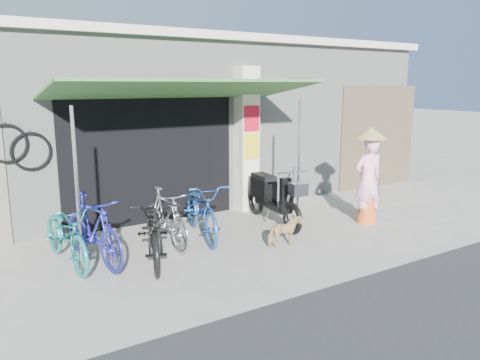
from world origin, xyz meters
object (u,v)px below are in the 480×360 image
bike_black (154,229)px  bike_blue (93,230)px  bike_navy (202,209)px  bike_teal (67,234)px  moped (272,197)px  bike_silver (166,217)px  nun (368,176)px  street_dog (285,232)px

bike_black → bike_blue: bearing=172.3°
bike_blue → bike_black: bike_blue is taller
bike_navy → bike_black: bearing=-138.5°
bike_teal → moped: size_ratio=0.90×
bike_black → bike_silver: bearing=71.3°
nun → street_dog: bearing=15.7°
bike_black → street_dog: bike_black is taller
bike_blue → bike_navy: 1.94m
bike_black → street_dog: 2.15m
moped → nun: bearing=-23.5°
bike_blue → nun: (5.06, -0.63, 0.38)m
street_dog → nun: nun is taller
bike_black → nun: nun is taller
bike_silver → moped: bearing=1.9°
bike_blue → bike_silver: size_ratio=1.09×
street_dog → moped: 1.37m
bike_blue → moped: (3.47, 0.30, -0.01)m
bike_teal → bike_silver: bike_silver is taller
bike_navy → street_dog: bike_navy is taller
bike_silver → bike_navy: (0.70, 0.08, 0.02)m
bike_teal → bike_silver: bearing=-5.5°
bike_black → nun: bearing=15.2°
bike_black → moped: (2.66, 0.69, 0.01)m
bike_blue → bike_navy: bearing=-4.0°
bike_silver → bike_teal: bearing=178.4°
bike_navy → street_dog: bearing=-38.6°
bike_black → bike_silver: bike_black is taller
bike_blue → street_dog: size_ratio=2.97×
street_dog → nun: 2.30m
bike_blue → bike_navy: bike_blue is taller
bike_teal → moped: bearing=-3.4°
bike_teal → bike_blue: (0.34, -0.17, 0.05)m
bike_teal → bike_blue: bearing=-31.2°
bike_silver → street_dog: size_ratio=2.73×
bike_silver → moped: size_ratio=0.80×
bike_teal → bike_blue: bike_blue is taller
bike_black → moped: 2.75m
bike_teal → street_dog: bike_teal is taller
bike_teal → bike_silver: (1.57, -0.00, 0.01)m
bike_blue → bike_navy: size_ratio=0.91×
bike_navy → nun: 3.28m
bike_black → nun: size_ratio=1.04×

